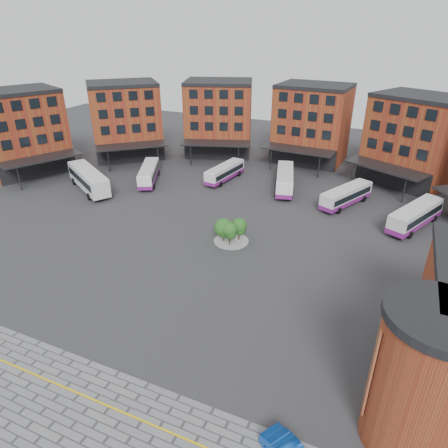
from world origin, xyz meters
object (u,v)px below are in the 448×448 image
at_px(bus_c, 225,172).
at_px(bus_f, 416,215).
at_px(bus_a, 88,178).
at_px(bus_b, 149,173).
at_px(tree_island, 230,229).
at_px(bus_d, 285,179).
at_px(bus_e, 346,196).

distance_m(bus_c, bus_f, 31.13).
bearing_deg(bus_a, bus_f, -49.99).
relative_size(bus_a, bus_f, 1.10).
height_order(bus_a, bus_f, bus_a).
distance_m(bus_a, bus_b, 9.95).
height_order(tree_island, bus_f, tree_island).
relative_size(bus_a, bus_b, 1.17).
bearing_deg(bus_b, bus_d, -9.84).
bearing_deg(bus_d, bus_f, -32.16).
xyz_separation_m(tree_island, bus_d, (1.28, 20.14, -0.15)).
bearing_deg(bus_e, tree_island, -97.82).
relative_size(tree_island, bus_e, 0.43).
distance_m(bus_a, bus_f, 49.58).
distance_m(tree_island, bus_e, 21.07).
height_order(bus_c, bus_e, bus_e).
relative_size(bus_b, bus_c, 1.04).
bearing_deg(bus_e, bus_d, -168.39).
bearing_deg(bus_a, bus_c, -22.83).
relative_size(tree_island, bus_b, 0.43).
relative_size(bus_b, bus_f, 0.93).
xyz_separation_m(bus_a, bus_b, (6.90, 7.15, -0.53)).
xyz_separation_m(bus_a, bus_c, (18.51, 13.21, -0.62)).
xyz_separation_m(tree_island, bus_e, (11.52, 17.63, -0.31)).
height_order(tree_island, bus_d, tree_island).
relative_size(bus_a, bus_e, 1.18).
bearing_deg(bus_d, bus_e, -28.80).
bearing_deg(bus_f, bus_d, -172.03).
relative_size(bus_d, bus_f, 1.04).
xyz_separation_m(tree_island, bus_a, (-27.94, 6.83, 0.23)).
height_order(tree_island, bus_c, tree_island).
relative_size(bus_a, bus_c, 1.22).
xyz_separation_m(bus_b, bus_f, (42.15, 0.06, 0.11)).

